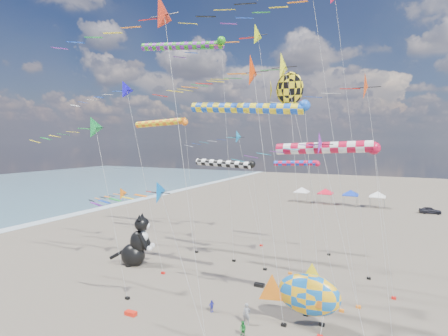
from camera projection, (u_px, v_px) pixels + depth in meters
delta_kite_0 at (236, 37)px, 35.22m from camera, size 14.33×2.29×25.04m
delta_kite_1 at (113, 198)px, 40.20m from camera, size 7.88×1.58×7.82m
delta_kite_3 at (124, 94)px, 35.08m from camera, size 10.74×1.87×19.16m
delta_kite_4 at (355, 91)px, 29.14m from camera, size 11.70×2.44×18.77m
delta_kite_5 at (149, 199)px, 22.23m from camera, size 8.99×1.62×10.63m
delta_kite_6 at (137, 14)px, 23.30m from camera, size 14.38×2.57×23.11m
delta_kite_7 at (307, 150)px, 21.34m from camera, size 8.80×1.69×13.80m
delta_kite_8 at (85, 131)px, 29.70m from camera, size 11.26×2.04×15.34m
delta_kite_9 at (246, 75)px, 24.64m from camera, size 10.61×2.46×19.27m
delta_kite_10 at (228, 140)px, 44.65m from camera, size 10.93×1.84×14.64m
delta_kite_12 at (279, 73)px, 27.63m from camera, size 13.01×2.23×19.91m
windsock_0 at (250, 109)px, 25.93m from camera, size 10.60×0.81×15.95m
windsock_1 at (163, 123)px, 41.91m from camera, size 8.53×0.81×15.73m
windsock_2 at (329, 149)px, 22.36m from camera, size 7.78×0.78×13.03m
windsock_3 at (227, 164)px, 36.56m from camera, size 8.13×0.77×11.15m
windsock_4 at (298, 164)px, 40.98m from camera, size 6.79×0.65×10.85m
windsock_5 at (185, 46)px, 38.90m from camera, size 11.68×0.90×24.20m
angelfish_kite at (287, 91)px, 27.67m from camera, size 3.74×3.02×18.54m
cat_inflatable at (135, 239)px, 36.80m from camera, size 4.54×3.33×5.51m
fish_inflatable at (308, 294)px, 24.35m from camera, size 5.96×2.81×4.66m
person_adult at (247, 314)px, 24.84m from camera, size 0.59×0.40×1.56m
child_green at (243, 329)px, 23.32m from camera, size 0.62×0.55×1.06m
child_blue at (212, 306)px, 26.73m from camera, size 0.45×0.59×0.93m
kite_bag_0 at (131, 313)px, 26.24m from camera, size 0.90×0.44×0.30m
kite_bag_2 at (259, 285)px, 31.43m from camera, size 0.90×0.44×0.30m
tent_row at (338, 190)px, 72.07m from camera, size 19.20×4.20×3.80m
parked_car at (430, 210)px, 63.43m from camera, size 3.68×1.64×1.23m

